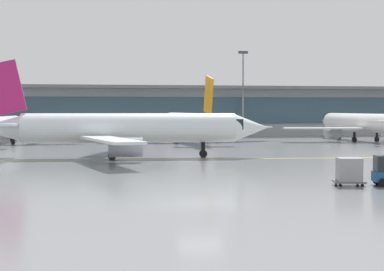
% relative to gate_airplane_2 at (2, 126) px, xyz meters
% --- Properties ---
extents(ground_plane, '(400.00, 400.00, 0.00)m').
position_rel_gate_airplane_2_xyz_m(ground_plane, '(17.85, -63.15, -2.71)').
color(ground_plane, gray).
extents(taxiway_centreline_stripe, '(109.75, 8.16, 0.01)m').
position_rel_gate_airplane_2_xyz_m(taxiway_centreline_stripe, '(16.57, -32.03, -2.70)').
color(taxiway_centreline_stripe, yellow).
rests_on(taxiway_centreline_stripe, ground_plane).
extents(terminal_concourse, '(222.54, 11.00, 9.60)m').
position_rel_gate_airplane_2_xyz_m(terminal_concourse, '(17.85, 23.72, 2.21)').
color(terminal_concourse, '#9EA3A8').
rests_on(terminal_concourse, ground_plane).
extents(gate_airplane_2, '(25.22, 27.25, 9.02)m').
position_rel_gate_airplane_2_xyz_m(gate_airplane_2, '(0.00, 0.00, 0.00)').
color(gate_airplane_2, white).
rests_on(gate_airplane_2, ground_plane).
extents(gate_airplane_3, '(28.12, 30.34, 10.04)m').
position_rel_gate_airplane_2_xyz_m(gate_airplane_3, '(28.24, 0.96, 0.31)').
color(gate_airplane_3, silver).
rests_on(gate_airplane_3, ground_plane).
extents(gate_airplane_4, '(27.46, 29.58, 9.80)m').
position_rel_gate_airplane_2_xyz_m(gate_airplane_4, '(56.45, -2.03, 0.23)').
color(gate_airplane_4, white).
rests_on(gate_airplane_4, ground_plane).
extents(taxiing_regional_jet, '(31.74, 29.44, 10.51)m').
position_rel_gate_airplane_2_xyz_m(taxiing_regional_jet, '(16.16, -30.01, 0.45)').
color(taxiing_regional_jet, white).
rests_on(taxiing_regional_jet, ground_plane).
extents(cargo_dolly_lead, '(2.38, 1.99, 1.94)m').
position_rel_gate_airplane_2_xyz_m(cargo_dolly_lead, '(29.58, -56.97, -1.65)').
color(cargo_dolly_lead, '#595B60').
rests_on(cargo_dolly_lead, ground_plane).
extents(apron_light_mast_2, '(1.80, 0.36, 16.11)m').
position_rel_gate_airplane_2_xyz_m(apron_light_mast_2, '(41.85, 17.75, 6.05)').
color(apron_light_mast_2, gray).
rests_on(apron_light_mast_2, ground_plane).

